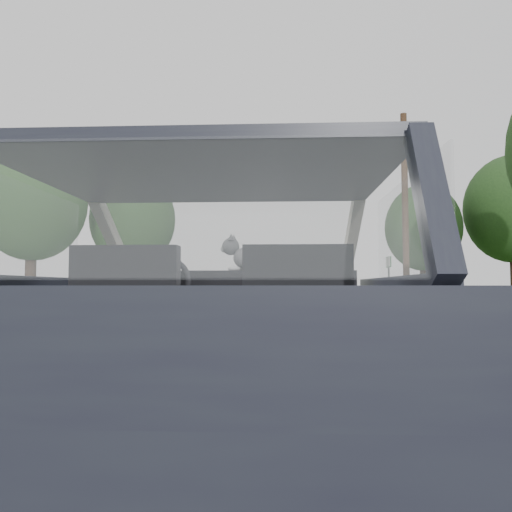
# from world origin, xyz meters

# --- Properties ---
(ground) EXTENTS (140.00, 140.00, 0.00)m
(ground) POSITION_xyz_m (0.00, 0.00, 0.00)
(ground) COLOR black
(ground) RESTS_ON ground
(subject_car) EXTENTS (1.80, 4.00, 1.45)m
(subject_car) POSITION_xyz_m (0.00, 0.00, 0.72)
(subject_car) COLOR black
(subject_car) RESTS_ON ground
(dashboard) EXTENTS (1.58, 0.45, 0.30)m
(dashboard) POSITION_xyz_m (0.00, 0.62, 0.85)
(dashboard) COLOR black
(dashboard) RESTS_ON subject_car
(driver_seat) EXTENTS (0.50, 0.72, 0.42)m
(driver_seat) POSITION_xyz_m (-0.40, -0.29, 0.88)
(driver_seat) COLOR black
(driver_seat) RESTS_ON subject_car
(passenger_seat) EXTENTS (0.50, 0.72, 0.42)m
(passenger_seat) POSITION_xyz_m (0.40, -0.29, 0.88)
(passenger_seat) COLOR black
(passenger_seat) RESTS_ON subject_car
(steering_wheel) EXTENTS (0.36, 0.36, 0.04)m
(steering_wheel) POSITION_xyz_m (-0.40, 0.33, 0.92)
(steering_wheel) COLOR black
(steering_wheel) RESTS_ON dashboard
(cat) EXTENTS (0.60, 0.29, 0.26)m
(cat) POSITION_xyz_m (0.24, 0.66, 1.08)
(cat) COLOR slate
(cat) RESTS_ON dashboard
(guardrail) EXTENTS (0.05, 90.00, 0.32)m
(guardrail) POSITION_xyz_m (4.30, 10.00, 0.58)
(guardrail) COLOR gray
(guardrail) RESTS_ON ground
(other_car) EXTENTS (1.75, 4.39, 1.44)m
(other_car) POSITION_xyz_m (-0.48, 18.46, 0.72)
(other_car) COLOR silver
(other_car) RESTS_ON ground
(highway_sign) EXTENTS (0.17, 1.10, 2.74)m
(highway_sign) POSITION_xyz_m (6.89, 27.97, 1.37)
(highway_sign) COLOR #11561D
(highway_sign) RESTS_ON ground
(utility_pole) EXTENTS (0.32, 0.32, 8.56)m
(utility_pole) POSITION_xyz_m (5.78, 19.26, 4.28)
(utility_pole) COLOR #4E3523
(utility_pole) RESTS_ON ground
(tree_2) EXTENTS (4.87, 4.87, 6.83)m
(tree_2) POSITION_xyz_m (8.87, 27.48, 3.42)
(tree_2) COLOR #1C3618
(tree_2) RESTS_ON ground
(tree_5) EXTENTS (6.16, 6.16, 8.07)m
(tree_5) POSITION_xyz_m (-12.01, 21.30, 4.04)
(tree_5) COLOR #1C3618
(tree_5) RESTS_ON ground
(tree_6) EXTENTS (5.13, 5.13, 7.45)m
(tree_6) POSITION_xyz_m (-8.29, 25.77, 3.72)
(tree_6) COLOR #1C3618
(tree_6) RESTS_ON ground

